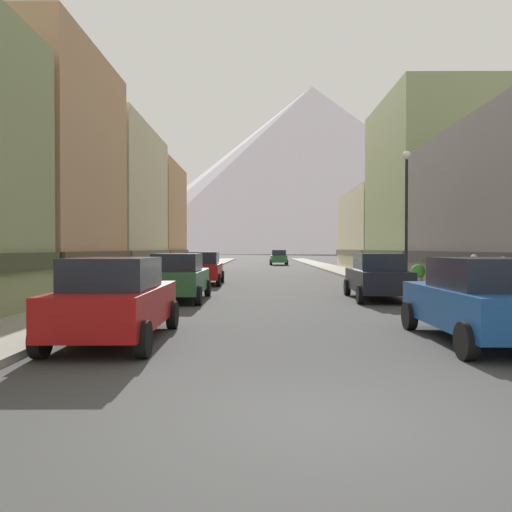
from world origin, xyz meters
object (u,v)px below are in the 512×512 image
at_px(car_right_1, 377,276).
at_px(potted_plant_1, 418,274).
at_px(potted_plant_2, 116,279).
at_px(pedestrian_1, 474,281).
at_px(car_right_0, 479,300).
at_px(pedestrian_2, 503,286).
at_px(car_driving_0, 279,257).
at_px(streetlamp_right, 406,200).
at_px(pedestrian_0, 176,265).
at_px(potted_plant_0, 123,278).
at_px(car_left_0, 116,299).
at_px(car_left_2, 203,268).
at_px(car_left_1, 179,277).

relative_size(car_right_1, potted_plant_1, 4.26).
xyz_separation_m(potted_plant_2, pedestrian_1, (13.25, -5.41, 0.28)).
xyz_separation_m(car_right_0, pedestrian_2, (2.45, 3.98, -0.02)).
bearing_deg(car_driving_0, streetlamp_right, -84.37).
relative_size(potted_plant_1, pedestrian_0, 0.69).
height_order(car_right_1, potted_plant_0, car_right_1).
bearing_deg(car_right_1, car_right_0, -89.99).
xyz_separation_m(car_left_0, potted_plant_1, (10.80, 13.73, -0.17)).
xyz_separation_m(car_left_2, car_right_0, (7.60, -16.70, 0.00)).
bearing_deg(potted_plant_2, car_right_1, -13.15).
relative_size(pedestrian_0, pedestrian_2, 0.96).
bearing_deg(car_left_0, car_left_2, 90.00).
relative_size(potted_plant_1, pedestrian_1, 0.64).
xyz_separation_m(car_left_0, car_left_1, (-0.00, 8.21, 0.00)).
relative_size(car_right_0, potted_plant_1, 4.20).
bearing_deg(potted_plant_2, car_right_0, -46.22).
bearing_deg(car_left_0, pedestrian_1, 29.72).
bearing_deg(car_right_0, car_driving_0, 92.61).
xyz_separation_m(car_right_0, car_right_1, (-0.00, 8.75, 0.00)).
distance_m(car_left_1, pedestrian_2, 10.96).
bearing_deg(potted_plant_2, car_left_0, -73.97).
bearing_deg(car_right_0, potted_plant_1, 76.99).
height_order(car_right_1, potted_plant_1, car_right_1).
xyz_separation_m(car_right_1, potted_plant_1, (3.20, 5.11, -0.17)).
xyz_separation_m(potted_plant_0, streetlamp_right, (12.35, -2.01, 3.36)).
bearing_deg(pedestrian_0, car_right_0, -65.82).
bearing_deg(car_left_0, car_driving_0, 83.61).
xyz_separation_m(car_driving_0, potted_plant_1, (5.40, -34.47, -0.17)).
bearing_deg(car_left_1, car_left_2, 89.99).
relative_size(potted_plant_2, pedestrian_0, 0.59).
bearing_deg(pedestrian_2, pedestrian_0, 124.19).
xyz_separation_m(car_right_1, pedestrian_2, (2.45, -4.77, -0.02)).
bearing_deg(car_left_1, car_right_0, -47.65).
height_order(potted_plant_2, pedestrian_0, pedestrian_0).
bearing_deg(pedestrian_1, car_right_0, -112.68).
bearing_deg(potted_plant_1, car_driving_0, 98.90).
xyz_separation_m(pedestrian_0, streetlamp_right, (11.60, -12.11, 3.14)).
distance_m(pedestrian_1, pedestrian_2, 1.89).
distance_m(car_right_1, pedestrian_2, 5.36).
distance_m(car_left_1, car_left_2, 8.37).
height_order(car_driving_0, pedestrian_0, car_driving_0).
xyz_separation_m(car_driving_0, streetlamp_right, (3.75, -38.06, 3.09)).
bearing_deg(car_left_2, car_left_1, -90.01).
relative_size(car_left_0, pedestrian_2, 2.80).
height_order(pedestrian_2, streetlamp_right, streetlamp_right).
xyz_separation_m(car_left_2, potted_plant_2, (-3.20, -5.43, -0.28)).
bearing_deg(potted_plant_0, pedestrian_2, -32.08).
xyz_separation_m(car_left_0, pedestrian_2, (10.05, 3.85, -0.02)).
relative_size(car_left_1, pedestrian_1, 2.70).
bearing_deg(car_left_0, pedestrian_2, 20.96).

